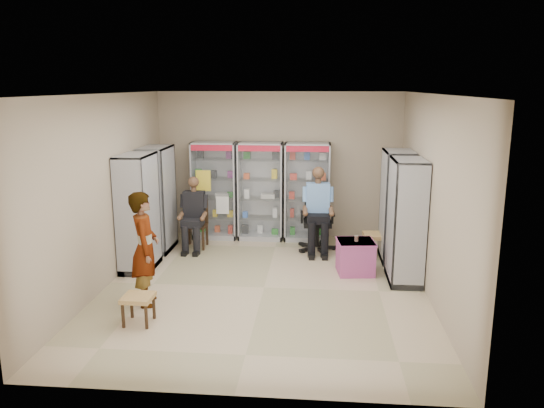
# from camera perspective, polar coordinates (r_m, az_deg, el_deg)

# --- Properties ---
(floor) EXTENTS (6.00, 6.00, 0.00)m
(floor) POSITION_cam_1_polar(r_m,az_deg,el_deg) (8.48, -0.85, -8.97)
(floor) COLOR tan
(floor) RESTS_ON ground
(room_shell) EXTENTS (5.02, 6.02, 3.01)m
(room_shell) POSITION_cam_1_polar(r_m,az_deg,el_deg) (7.96, -0.90, 4.32)
(room_shell) COLOR tan
(room_shell) RESTS_ON ground
(cabinet_back_left) EXTENTS (0.90, 0.50, 2.00)m
(cabinet_back_left) POSITION_cam_1_polar(r_m,az_deg,el_deg) (10.98, -6.16, 1.45)
(cabinet_back_left) COLOR #A2A5A9
(cabinet_back_left) RESTS_ON floor
(cabinet_back_mid) EXTENTS (0.90, 0.50, 2.00)m
(cabinet_back_mid) POSITION_cam_1_polar(r_m,az_deg,el_deg) (10.84, -1.23, 1.37)
(cabinet_back_mid) COLOR #AFB2B6
(cabinet_back_mid) RESTS_ON floor
(cabinet_back_right) EXTENTS (0.90, 0.50, 2.00)m
(cabinet_back_right) POSITION_cam_1_polar(r_m,az_deg,el_deg) (10.78, 3.80, 1.28)
(cabinet_back_right) COLOR silver
(cabinet_back_right) RESTS_ON floor
(cabinet_right_far) EXTENTS (0.90, 0.50, 2.00)m
(cabinet_right_far) POSITION_cam_1_polar(r_m,az_deg,el_deg) (9.77, 13.24, -0.22)
(cabinet_right_far) COLOR #B0B1B7
(cabinet_right_far) RESTS_ON floor
(cabinet_right_near) EXTENTS (0.90, 0.50, 2.00)m
(cabinet_right_near) POSITION_cam_1_polar(r_m,az_deg,el_deg) (8.72, 14.23, -1.84)
(cabinet_right_near) COLOR #A3A6AA
(cabinet_right_near) RESTS_ON floor
(cabinet_left_far) EXTENTS (0.90, 0.50, 2.00)m
(cabinet_left_far) POSITION_cam_1_polar(r_m,az_deg,el_deg) (10.33, -12.23, 0.51)
(cabinet_left_far) COLOR #A2A5A9
(cabinet_left_far) RESTS_ON floor
(cabinet_left_near) EXTENTS (0.90, 0.50, 2.00)m
(cabinet_left_near) POSITION_cam_1_polar(r_m,az_deg,el_deg) (9.31, -14.20, -0.92)
(cabinet_left_near) COLOR silver
(cabinet_left_near) RESTS_ON floor
(wooden_chair) EXTENTS (0.42, 0.42, 0.94)m
(wooden_chair) POSITION_cam_1_polar(r_m,az_deg,el_deg) (10.46, -8.21, -2.16)
(wooden_chair) COLOR #321B13
(wooden_chair) RESTS_ON floor
(seated_customer) EXTENTS (0.44, 0.60, 1.34)m
(seated_customer) POSITION_cam_1_polar(r_m,az_deg,el_deg) (10.36, -8.31, -1.16)
(seated_customer) COLOR black
(seated_customer) RESTS_ON floor
(office_chair) EXTENTS (0.69, 0.69, 1.21)m
(office_chair) POSITION_cam_1_polar(r_m,az_deg,el_deg) (10.20, 4.90, -1.68)
(office_chair) COLOR black
(office_chair) RESTS_ON floor
(seated_shopkeeper) EXTENTS (0.54, 0.73, 1.53)m
(seated_shopkeeper) POSITION_cam_1_polar(r_m,az_deg,el_deg) (10.11, 4.92, -0.85)
(seated_shopkeeper) COLOR #648AC5
(seated_shopkeeper) RESTS_ON floor
(pink_trunk) EXTENTS (0.65, 0.63, 0.57)m
(pink_trunk) POSITION_cam_1_polar(r_m,az_deg,el_deg) (9.12, 8.96, -5.64)
(pink_trunk) COLOR #A44180
(pink_trunk) RESTS_ON floor
(tea_glass) EXTENTS (0.07, 0.07, 0.10)m
(tea_glass) POSITION_cam_1_polar(r_m,az_deg,el_deg) (9.00, 9.07, -3.68)
(tea_glass) COLOR #5F1E08
(tea_glass) RESTS_ON pink_trunk
(woven_stool_a) EXTENTS (0.47, 0.47, 0.45)m
(woven_stool_a) POSITION_cam_1_polar(r_m,az_deg,el_deg) (10.03, 11.06, -4.38)
(woven_stool_a) COLOR #94653E
(woven_stool_a) RESTS_ON floor
(woven_stool_b) EXTENTS (0.40, 0.40, 0.39)m
(woven_stool_b) POSITION_cam_1_polar(r_m,az_deg,el_deg) (7.44, -14.15, -10.93)
(woven_stool_b) COLOR olive
(woven_stool_b) RESTS_ON floor
(standing_man) EXTENTS (0.54, 0.69, 1.67)m
(standing_man) POSITION_cam_1_polar(r_m,az_deg,el_deg) (7.84, -13.51, -4.68)
(standing_man) COLOR #969699
(standing_man) RESTS_ON floor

